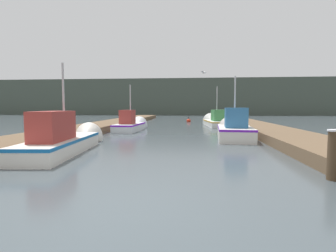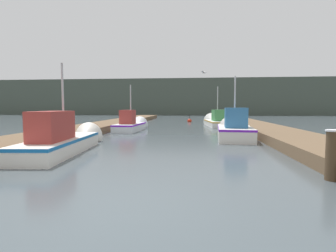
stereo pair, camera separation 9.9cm
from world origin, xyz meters
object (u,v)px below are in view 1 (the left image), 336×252
object	(u,v)px
fishing_boat_0	(66,139)
fishing_boat_3	(216,121)
fishing_boat_1	(234,129)
fishing_boat_2	(132,125)
mooring_piling_1	(335,155)
mooring_piling_0	(127,120)
mooring_piling_2	(225,118)
channel_buoy	(189,121)
seagull_lead	(204,73)

from	to	relation	value
fishing_boat_0	fishing_boat_3	world-z (taller)	fishing_boat_3
fishing_boat_1	fishing_boat_2	bearing A→B (deg)	152.16
fishing_boat_0	mooring_piling_1	xyz separation A→B (m)	(8.22, -3.21, 0.13)
fishing_boat_0	mooring_piling_0	xyz separation A→B (m)	(-1.02, 13.66, 0.03)
mooring_piling_0	mooring_piling_2	distance (m)	10.10
fishing_boat_1	fishing_boat_3	xyz separation A→B (m)	(-0.14, 9.53, -0.10)
fishing_boat_2	mooring_piling_2	world-z (taller)	fishing_boat_2
fishing_boat_0	channel_buoy	bearing A→B (deg)	72.57
seagull_lead	mooring_piling_1	bearing A→B (deg)	-135.30
fishing_boat_3	seagull_lead	distance (m)	8.19
fishing_boat_0	seagull_lead	world-z (taller)	seagull_lead
fishing_boat_3	mooring_piling_2	size ratio (longest dim) A/B	5.17
fishing_boat_2	fishing_boat_3	bearing A→B (deg)	41.22
fishing_boat_2	mooring_piling_1	world-z (taller)	fishing_boat_2
mooring_piling_2	channel_buoy	xyz separation A→B (m)	(-3.80, 2.26, -0.42)
fishing_boat_0	seagull_lead	xyz separation A→B (m)	(5.58, 7.20, 3.40)
mooring_piling_1	seagull_lead	xyz separation A→B (m)	(-2.64, 10.40, 3.28)
mooring_piling_2	seagull_lead	size ratio (longest dim) A/B	2.08
mooring_piling_1	seagull_lead	distance (m)	11.22
fishing_boat_0	mooring_piling_2	xyz separation A→B (m)	(8.25, 17.69, 0.08)
fishing_boat_0	fishing_boat_2	bearing A→B (deg)	82.42
fishing_boat_0	mooring_piling_0	world-z (taller)	fishing_boat_0
fishing_boat_1	mooring_piling_0	xyz separation A→B (m)	(-8.17, 8.72, -0.00)
fishing_boat_2	channel_buoy	world-z (taller)	fishing_boat_2
fishing_boat_1	fishing_boat_2	xyz separation A→B (m)	(-6.72, 4.24, -0.10)
mooring_piling_1	seagull_lead	size ratio (longest dim) A/B	2.25
fishing_boat_0	fishing_boat_1	bearing A→B (deg)	29.77
fishing_boat_1	channel_buoy	xyz separation A→B (m)	(-2.71, 15.01, -0.37)
fishing_boat_2	mooring_piling_0	world-z (taller)	fishing_boat_2
fishing_boat_0	mooring_piling_1	size ratio (longest dim) A/B	4.94
fishing_boat_0	mooring_piling_2	distance (m)	19.52
fishing_boat_1	mooring_piling_1	xyz separation A→B (m)	(1.07, -8.15, 0.09)
mooring_piling_2	channel_buoy	distance (m)	4.45
fishing_boat_1	fishing_boat_3	world-z (taller)	fishing_boat_3
fishing_boat_0	mooring_piling_2	size ratio (longest dim) A/B	5.36
mooring_piling_0	mooring_piling_2	world-z (taller)	mooring_piling_2
mooring_piling_2	seagull_lead	bearing A→B (deg)	-104.27
mooring_piling_2	seagull_lead	xyz separation A→B (m)	(-2.67, -10.50, 3.32)
channel_buoy	mooring_piling_2	bearing A→B (deg)	-30.71
fishing_boat_0	fishing_boat_3	bearing A→B (deg)	59.29
fishing_boat_2	seagull_lead	size ratio (longest dim) A/B	9.24
mooring_piling_0	channel_buoy	distance (m)	8.33
fishing_boat_1	mooring_piling_0	bearing A→B (deg)	137.52
fishing_boat_3	mooring_piling_1	world-z (taller)	fishing_boat_3
fishing_boat_0	channel_buoy	distance (m)	20.44
fishing_boat_2	mooring_piling_2	xyz separation A→B (m)	(7.81, 8.51, 0.15)
fishing_boat_2	seagull_lead	distance (m)	6.52
fishing_boat_1	mooring_piling_0	distance (m)	11.95
fishing_boat_3	mooring_piling_2	world-z (taller)	fishing_boat_3
fishing_boat_3	mooring_piling_1	distance (m)	17.72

